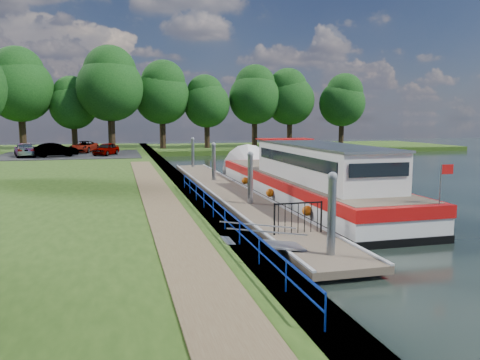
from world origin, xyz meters
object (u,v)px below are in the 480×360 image
object	(u,v)px
car_a	(106,149)
car_b	(56,150)
pontoon	(229,194)
car_d	(84,147)
car_c	(25,150)
barge	(298,180)

from	to	relation	value
car_a	car_b	distance (m)	4.82
pontoon	car_d	world-z (taller)	car_d
car_d	car_c	bearing A→B (deg)	-122.79
pontoon	car_b	size ratio (longest dim) A/B	7.39
car_c	pontoon	bearing A→B (deg)	109.73
car_b	car_d	size ratio (longest dim) A/B	0.90
car_a	car_b	world-z (taller)	car_b
car_a	barge	bearing A→B (deg)	-41.67
pontoon	car_c	xyz separation A→B (m)	(-15.02, 23.26, 1.31)
car_a	car_c	xyz separation A→B (m)	(-7.65, -0.01, 0.03)
car_b	barge	bearing A→B (deg)	-168.46
car_a	car_d	xyz separation A→B (m)	(-2.47, 4.48, -0.00)
barge	car_b	xyz separation A→B (m)	(-15.69, 24.02, 0.42)
barge	car_c	bearing A→B (deg)	126.70
barge	car_d	world-z (taller)	barge
car_c	car_d	world-z (taller)	car_c
car_a	car_c	distance (m)	7.65
pontoon	car_b	distance (m)	25.42
car_a	pontoon	bearing A→B (deg)	-47.80
barge	car_a	bearing A→B (deg)	113.70
car_b	car_c	bearing A→B (deg)	50.51
pontoon	car_b	bearing A→B (deg)	118.45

